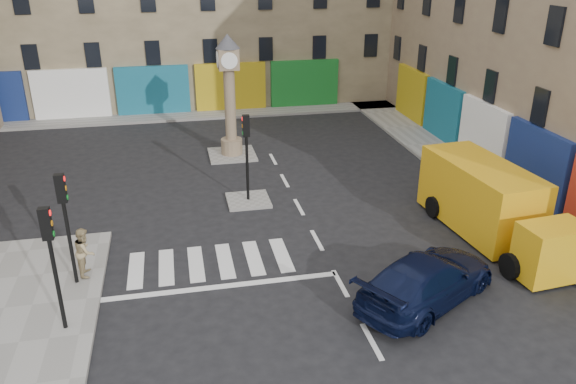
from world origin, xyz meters
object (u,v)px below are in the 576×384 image
object	(u,v)px
clock_pillar	(229,89)
pedestrian_tan	(85,251)
traffic_light_island	(247,144)
navy_sedan	(427,279)
traffic_light_left_far	(65,212)
yellow_van	(491,204)
traffic_light_left_near	(51,250)

from	to	relation	value
clock_pillar	pedestrian_tan	size ratio (longest dim) A/B	3.72
traffic_light_island	pedestrian_tan	bearing A→B (deg)	-140.56
traffic_light_island	pedestrian_tan	world-z (taller)	traffic_light_island
clock_pillar	navy_sedan	distance (m)	15.32
navy_sedan	traffic_light_left_far	bearing A→B (deg)	42.91
traffic_light_left_far	traffic_light_island	distance (m)	8.30
traffic_light_left_far	traffic_light_island	size ratio (longest dim) A/B	1.00
traffic_light_left_far	pedestrian_tan	size ratio (longest dim) A/B	2.26
navy_sedan	pedestrian_tan	xyz separation A→B (m)	(-10.27, 3.51, 0.21)
yellow_van	pedestrian_tan	size ratio (longest dim) A/B	4.49
traffic_light_left_far	pedestrian_tan	xyz separation A→B (m)	(0.30, 0.47, -1.65)
clock_pillar	navy_sedan	xyz separation A→B (m)	(4.27, -14.44, -2.79)
navy_sedan	yellow_van	world-z (taller)	yellow_van
traffic_light_left_near	yellow_van	world-z (taller)	traffic_light_left_near
clock_pillar	navy_sedan	bearing A→B (deg)	-73.54
traffic_light_left_near	traffic_light_island	world-z (taller)	traffic_light_left_near
traffic_light_left_near	traffic_light_island	xyz separation A→B (m)	(6.30, 7.80, -0.03)
traffic_light_island	navy_sedan	size ratio (longest dim) A/B	0.71
yellow_van	traffic_light_left_near	bearing A→B (deg)	-174.12
pedestrian_tan	navy_sedan	bearing A→B (deg)	-108.92
traffic_light_left_far	yellow_van	bearing A→B (deg)	1.78
navy_sedan	yellow_van	xyz separation A→B (m)	(4.09, 3.50, 0.55)
traffic_light_left_far	traffic_light_island	bearing A→B (deg)	40.60
traffic_light_left_far	yellow_van	xyz separation A→B (m)	(14.66, 0.46, -1.32)
navy_sedan	yellow_van	bearing A→B (deg)	-80.42
traffic_light_left_near	navy_sedan	size ratio (longest dim) A/B	0.71
traffic_light_island	clock_pillar	distance (m)	6.07
traffic_light_left_near	clock_pillar	world-z (taller)	clock_pillar
traffic_light_left_far	pedestrian_tan	world-z (taller)	traffic_light_left_far
yellow_van	traffic_light_island	bearing A→B (deg)	144.24
traffic_light_left_near	yellow_van	xyz separation A→B (m)	(14.66, 2.86, -1.32)
clock_pillar	pedestrian_tan	world-z (taller)	clock_pillar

